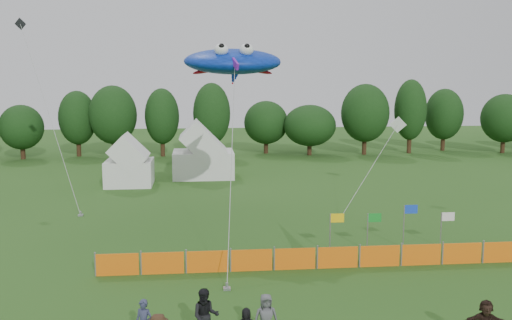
{
  "coord_description": "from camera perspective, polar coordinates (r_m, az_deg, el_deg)",
  "views": [
    {
      "loc": [
        -2.47,
        -18.29,
        8.77
      ],
      "look_at": [
        0.0,
        6.0,
        5.2
      ],
      "focal_mm": 40.0,
      "sensor_mm": 36.0,
      "label": 1
    }
  ],
  "objects": [
    {
      "name": "stingray_kite",
      "position": [
        33.19,
        -2.32,
        9.76
      ],
      "size": [
        5.7,
        17.57,
        10.63
      ],
      "color": "#0D35C2",
      "rests_on": "ground"
    },
    {
      "name": "treeline",
      "position": [
        63.52,
        -2.12,
        4.18
      ],
      "size": [
        104.57,
        8.78,
        8.36
      ],
      "color": "#382314",
      "rests_on": "ground"
    },
    {
      "name": "small_kite_dark",
      "position": [
        42.55,
        -20.55,
        6.1
      ],
      "size": [
        6.0,
        8.47,
        13.08
      ],
      "color": "black",
      "rests_on": "ground"
    },
    {
      "name": "small_kite_white",
      "position": [
        40.88,
        12.64,
        1.19
      ],
      "size": [
        6.89,
        7.48,
        5.92
      ],
      "color": "white",
      "rests_on": "ground"
    },
    {
      "name": "spectator_b",
      "position": [
        19.58,
        -5.07,
        -15.31
      ],
      "size": [
        0.92,
        0.72,
        1.87
      ],
      "primitive_type": "imported",
      "rotation": [
        0.0,
        0.0,
        -0.02
      ],
      "color": "black",
      "rests_on": "ground"
    },
    {
      "name": "flag_row",
      "position": [
        29.98,
        13.17,
        -6.19
      ],
      "size": [
        6.73,
        0.61,
        2.26
      ],
      "color": "gray",
      "rests_on": "ground"
    },
    {
      "name": "tent_right",
      "position": [
        50.25,
        -5.29,
        0.44
      ],
      "size": [
        5.36,
        4.29,
        3.78
      ],
      "color": "silver",
      "rests_on": "ground"
    },
    {
      "name": "barrier_fence",
      "position": [
        26.97,
        8.16,
        -9.63
      ],
      "size": [
        21.9,
        0.06,
        1.0
      ],
      "color": "orange",
      "rests_on": "ground"
    },
    {
      "name": "spectator_e",
      "position": [
        19.59,
        1.0,
        -15.57
      ],
      "size": [
        0.85,
        0.58,
        1.68
      ],
      "primitive_type": "imported",
      "rotation": [
        0.0,
        0.0,
        0.06
      ],
      "color": "#515256",
      "rests_on": "ground"
    },
    {
      "name": "tent_left",
      "position": [
        47.49,
        -12.55,
        -0.45
      ],
      "size": [
        3.8,
        3.8,
        3.36
      ],
      "color": "white",
      "rests_on": "ground"
    }
  ]
}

